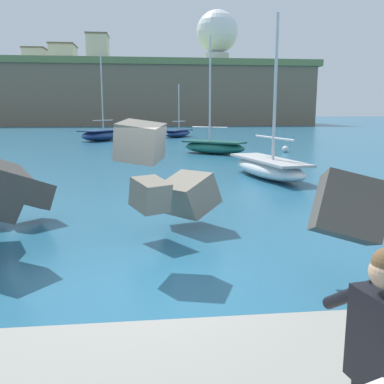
# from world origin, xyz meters

# --- Properties ---
(ground_plane) EXTENTS (400.00, 400.00, 0.00)m
(ground_plane) POSITION_xyz_m (0.00, 0.00, 0.00)
(ground_plane) COLOR #235B7A
(boat_near_centre) EXTENTS (4.44, 4.09, 7.46)m
(boat_near_centre) POSITION_xyz_m (4.33, 21.09, 0.50)
(boat_near_centre) COLOR #1E6656
(boat_near_centre) RESTS_ON ground
(boat_near_right) EXTENTS (4.47, 5.30, 8.20)m
(boat_near_right) POSITION_xyz_m (-4.18, 34.59, 0.57)
(boat_near_right) COLOR navy
(boat_near_right) RESTS_ON ground
(boat_mid_left) EXTENTS (2.50, 5.61, 6.50)m
(boat_mid_left) POSITION_xyz_m (4.92, 10.68, 0.47)
(boat_mid_left) COLOR white
(boat_mid_left) RESTS_ON ground
(boat_mid_centre) EXTENTS (4.08, 4.92, 5.56)m
(boat_mid_centre) POSITION_xyz_m (3.42, 39.66, 0.44)
(boat_mid_centre) COLOR navy
(boat_mid_centre) RESTS_ON ground
(mooring_buoy_inner) EXTENTS (0.44, 0.44, 0.44)m
(mooring_buoy_inner) POSITION_xyz_m (9.33, 21.54, 0.22)
(mooring_buoy_inner) COLOR silver
(mooring_buoy_inner) RESTS_ON ground
(headland_bluff) EXTENTS (88.94, 30.87, 12.22)m
(headland_bluff) POSITION_xyz_m (-10.93, 88.66, 6.13)
(headland_bluff) COLOR #756651
(headland_bluff) RESTS_ON ground
(radar_dome) EXTENTS (8.57, 8.57, 10.92)m
(radar_dome) POSITION_xyz_m (15.45, 85.41, 18.38)
(radar_dome) COLOR silver
(radar_dome) RESTS_ON headland_bluff
(station_building_west) EXTENTS (4.98, 5.31, 4.56)m
(station_building_west) POSITION_xyz_m (-24.26, 98.23, 14.51)
(station_building_west) COLOR beige
(station_building_west) RESTS_ON headland_bluff
(station_building_central) EXTENTS (4.44, 6.81, 6.05)m
(station_building_central) POSITION_xyz_m (-9.18, 88.17, 15.26)
(station_building_central) COLOR beige
(station_building_central) RESTS_ON headland_bluff
(station_building_east) EXTENTS (5.49, 7.59, 4.99)m
(station_building_east) POSITION_xyz_m (-17.47, 95.38, 14.72)
(station_building_east) COLOR beige
(station_building_east) RESTS_ON headland_bluff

